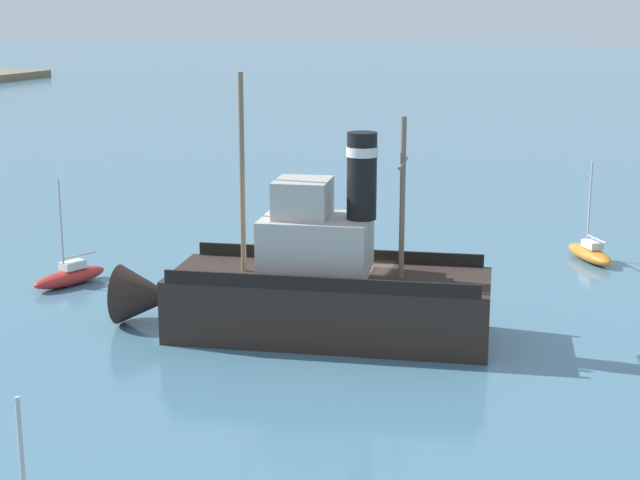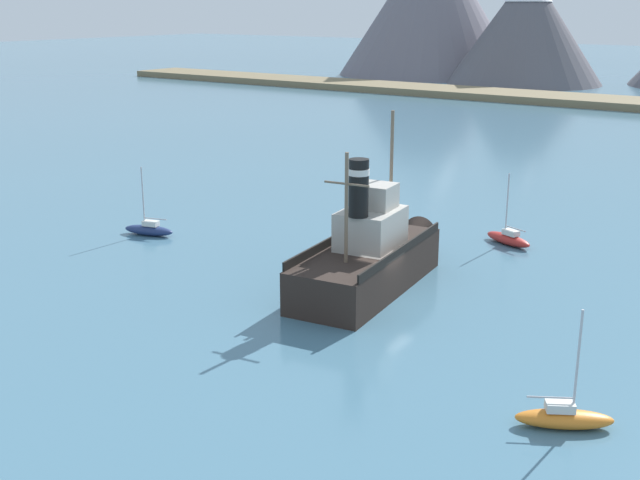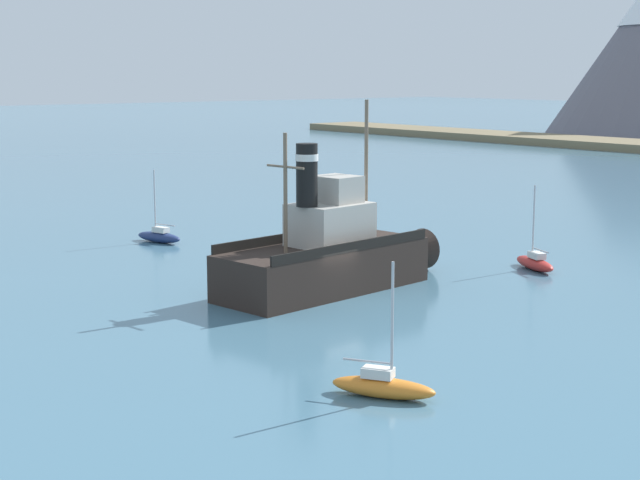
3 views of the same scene
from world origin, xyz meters
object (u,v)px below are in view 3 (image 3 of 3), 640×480
old_tugboat (331,255)px  sailboat_orange (383,385)px  sailboat_navy (159,236)px  sailboat_red (535,262)px

old_tugboat → sailboat_orange: (14.75, -9.54, -1.40)m
sailboat_navy → sailboat_red: size_ratio=1.00×
old_tugboat → sailboat_orange: size_ratio=3.00×
sailboat_orange → sailboat_red: 24.92m
sailboat_navy → sailboat_orange: bearing=-15.9°
sailboat_orange → sailboat_navy: (-33.27, 9.48, 0.00)m
old_tugboat → sailboat_red: old_tugboat is taller
sailboat_orange → sailboat_navy: 34.59m
sailboat_orange → old_tugboat: bearing=147.1°
sailboat_navy → sailboat_red: (21.77, 12.63, 0.00)m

